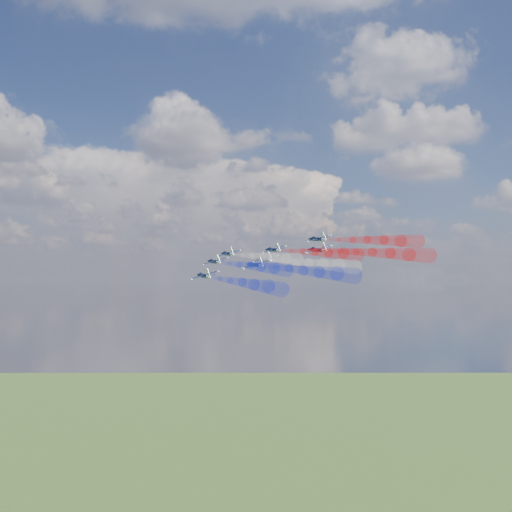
# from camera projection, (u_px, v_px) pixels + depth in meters

# --- Properties ---
(jet_lead) EXTENTS (12.70, 13.25, 5.49)m
(jet_lead) POSITION_uv_depth(u_px,v_px,m) (228.00, 254.00, 187.30)
(jet_lead) COLOR black
(trail_lead) EXTENTS (23.93, 35.15, 6.90)m
(trail_lead) POSITION_uv_depth(u_px,v_px,m) (262.00, 257.00, 165.90)
(trail_lead) COLOR white
(jet_inner_left) EXTENTS (12.70, 13.25, 5.49)m
(jet_inner_left) POSITION_uv_depth(u_px,v_px,m) (214.00, 262.00, 174.10)
(jet_inner_left) COLOR black
(trail_inner_left) EXTENTS (23.93, 35.15, 6.90)m
(trail_inner_left) POSITION_uv_depth(u_px,v_px,m) (250.00, 266.00, 152.70)
(trail_inner_left) COLOR #1927D5
(jet_inner_right) EXTENTS (12.70, 13.25, 5.49)m
(jet_inner_right) POSITION_uv_depth(u_px,v_px,m) (273.00, 250.00, 180.83)
(jet_inner_right) COLOR black
(trail_inner_right) EXTENTS (23.93, 35.15, 6.90)m
(trail_inner_right) POSITION_uv_depth(u_px,v_px,m) (315.00, 252.00, 159.43)
(trail_inner_right) COLOR red
(jet_outer_left) EXTENTS (12.70, 13.25, 5.49)m
(jet_outer_left) POSITION_uv_depth(u_px,v_px,m) (204.00, 276.00, 160.04)
(jet_outer_left) COLOR black
(trail_outer_left) EXTENTS (23.93, 35.15, 6.90)m
(trail_outer_left) POSITION_uv_depth(u_px,v_px,m) (242.00, 282.00, 138.65)
(trail_outer_left) COLOR #1927D5
(jet_center_third) EXTENTS (12.70, 13.25, 5.49)m
(jet_center_third) POSITION_uv_depth(u_px,v_px,m) (264.00, 259.00, 168.23)
(jet_center_third) COLOR black
(trail_center_third) EXTENTS (23.93, 35.15, 6.90)m
(trail_center_third) POSITION_uv_depth(u_px,v_px,m) (309.00, 263.00, 146.83)
(trail_center_third) COLOR white
(jet_outer_right) EXTENTS (12.70, 13.25, 5.49)m
(jet_outer_right) POSITION_uv_depth(u_px,v_px,m) (317.00, 239.00, 175.10)
(jet_outer_right) COLOR black
(trail_outer_right) EXTENTS (23.93, 35.15, 6.90)m
(trail_outer_right) POSITION_uv_depth(u_px,v_px,m) (368.00, 240.00, 153.70)
(trail_outer_right) COLOR red
(jet_rear_left) EXTENTS (12.70, 13.25, 5.49)m
(jet_rear_left) POSITION_uv_depth(u_px,v_px,m) (255.00, 265.00, 154.20)
(jet_rear_left) COLOR black
(trail_rear_left) EXTENTS (23.93, 35.15, 6.90)m
(trail_rear_left) POSITION_uv_depth(u_px,v_px,m) (303.00, 270.00, 132.80)
(trail_rear_left) COLOR #1927D5
(jet_rear_right) EXTENTS (12.70, 13.25, 5.49)m
(jet_rear_right) POSITION_uv_depth(u_px,v_px,m) (317.00, 250.00, 161.18)
(jet_rear_right) COLOR black
(trail_rear_right) EXTENTS (23.93, 35.15, 6.90)m
(trail_rear_right) POSITION_uv_depth(u_px,v_px,m) (372.00, 253.00, 139.79)
(trail_rear_right) COLOR red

